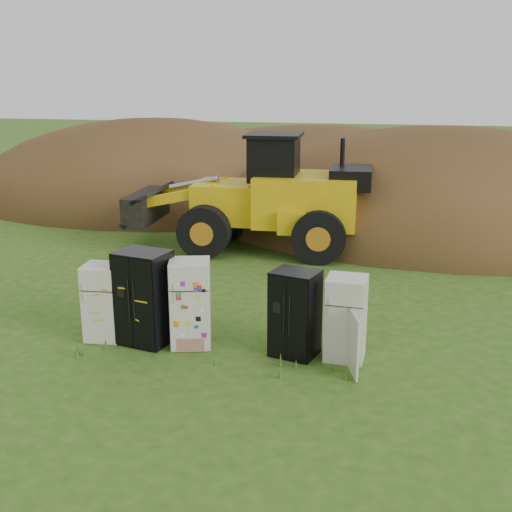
{
  "coord_description": "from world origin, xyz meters",
  "views": [
    {
      "loc": [
        3.06,
        -11.22,
        5.17
      ],
      "look_at": [
        0.26,
        2.0,
        1.33
      ],
      "focal_mm": 45.0,
      "sensor_mm": 36.0,
      "label": 1
    }
  ],
  "objects_px": {
    "wheel_loader": "(245,192)",
    "fridge_black_side": "(144,298)",
    "fridge_black_right": "(295,313)",
    "fridge_open_door": "(346,318)",
    "fridge_leftmost": "(103,302)",
    "fridge_sticker": "(190,303)"
  },
  "relations": [
    {
      "from": "fridge_black_side",
      "to": "wheel_loader",
      "type": "xyz_separation_m",
      "value": [
        0.34,
        7.36,
        0.82
      ]
    },
    {
      "from": "fridge_leftmost",
      "to": "fridge_black_right",
      "type": "relative_size",
      "value": 0.94
    },
    {
      "from": "fridge_black_side",
      "to": "fridge_sticker",
      "type": "bearing_deg",
      "value": 16.38
    },
    {
      "from": "fridge_black_side",
      "to": "fridge_black_right",
      "type": "xyz_separation_m",
      "value": [
        3.0,
        0.04,
        -0.11
      ]
    },
    {
      "from": "fridge_black_right",
      "to": "fridge_open_door",
      "type": "xyz_separation_m",
      "value": [
        0.95,
        0.02,
        -0.03
      ]
    },
    {
      "from": "fridge_open_door",
      "to": "wheel_loader",
      "type": "height_order",
      "value": "wheel_loader"
    },
    {
      "from": "fridge_black_side",
      "to": "fridge_open_door",
      "type": "height_order",
      "value": "fridge_black_side"
    },
    {
      "from": "fridge_leftmost",
      "to": "fridge_black_right",
      "type": "distance_m",
      "value": 3.88
    },
    {
      "from": "fridge_black_right",
      "to": "fridge_open_door",
      "type": "relative_size",
      "value": 1.04
    },
    {
      "from": "fridge_sticker",
      "to": "fridge_leftmost",
      "type": "bearing_deg",
      "value": 167.08
    },
    {
      "from": "fridge_leftmost",
      "to": "fridge_sticker",
      "type": "bearing_deg",
      "value": -2.63
    },
    {
      "from": "fridge_black_right",
      "to": "fridge_sticker",
      "type": "bearing_deg",
      "value": -164.88
    },
    {
      "from": "wheel_loader",
      "to": "fridge_black_side",
      "type": "bearing_deg",
      "value": -94.29
    },
    {
      "from": "fridge_leftmost",
      "to": "fridge_sticker",
      "type": "xyz_separation_m",
      "value": [
        1.81,
        0.06,
        0.09
      ]
    },
    {
      "from": "fridge_sticker",
      "to": "fridge_black_right",
      "type": "xyz_separation_m",
      "value": [
        2.07,
        -0.02,
        -0.03
      ]
    },
    {
      "from": "fridge_leftmost",
      "to": "fridge_open_door",
      "type": "height_order",
      "value": "fridge_open_door"
    },
    {
      "from": "wheel_loader",
      "to": "fridge_open_door",
      "type": "bearing_deg",
      "value": -65.37
    },
    {
      "from": "fridge_open_door",
      "to": "wheel_loader",
      "type": "distance_m",
      "value": 8.19
    },
    {
      "from": "fridge_black_right",
      "to": "fridge_leftmost",
      "type": "bearing_deg",
      "value": -163.79
    },
    {
      "from": "fridge_leftmost",
      "to": "wheel_loader",
      "type": "relative_size",
      "value": 0.21
    },
    {
      "from": "fridge_black_right",
      "to": "wheel_loader",
      "type": "height_order",
      "value": "wheel_loader"
    },
    {
      "from": "fridge_black_side",
      "to": "fridge_black_right",
      "type": "bearing_deg",
      "value": 13.56
    }
  ]
}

